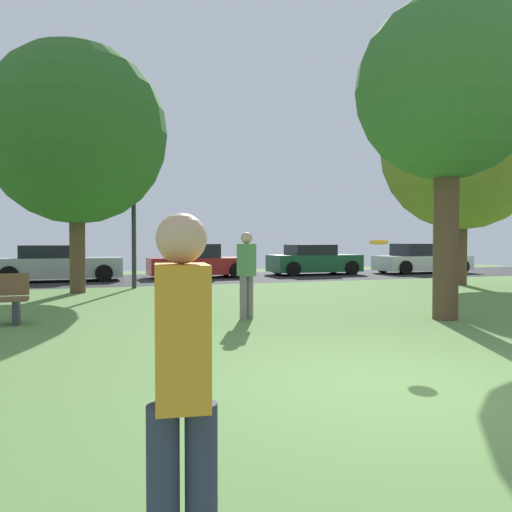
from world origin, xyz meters
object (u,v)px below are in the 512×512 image
(maple_tree_far, at_px, (447,90))
(parked_car_red, at_px, (197,262))
(parked_car_silver, at_px, (57,265))
(oak_tree_left, at_px, (76,134))
(oak_tree_right, at_px, (462,149))
(street_lamp_post, at_px, (134,218))
(parked_car_white, at_px, (421,260))
(person_bystander, at_px, (182,385))
(parked_car_green, at_px, (314,261))
(person_thrower, at_px, (246,271))
(frisbee_disc, at_px, (379,242))

(maple_tree_far, xyz_separation_m, parked_car_red, (-1.96, 12.65, -3.69))
(parked_car_silver, relative_size, parked_car_red, 1.12)
(oak_tree_left, xyz_separation_m, oak_tree_right, (12.46, -1.47, 0.07))
(street_lamp_post, bearing_deg, oak_tree_left, -150.79)
(parked_car_red, bearing_deg, parked_car_white, -2.58)
(person_bystander, height_order, parked_car_green, person_bystander)
(parked_car_green, relative_size, parked_car_white, 0.89)
(street_lamp_post, bearing_deg, person_thrower, -79.37)
(oak_tree_left, distance_m, frisbee_disc, 10.46)
(oak_tree_left, xyz_separation_m, parked_car_red, (4.66, 5.00, -3.94))
(parked_car_silver, bearing_deg, maple_tree_far, -59.52)
(person_bystander, relative_size, frisbee_disc, 4.28)
(person_thrower, bearing_deg, person_bystander, -43.16)
(person_bystander, xyz_separation_m, frisbee_disc, (3.78, 4.33, 0.60))
(parked_car_silver, relative_size, parked_car_green, 1.12)
(parked_car_green, bearing_deg, oak_tree_right, -70.04)
(oak_tree_right, xyz_separation_m, parked_car_silver, (-13.18, 6.30, -4.01))
(parked_car_red, xyz_separation_m, street_lamp_post, (-2.96, -4.06, 1.62))
(parked_car_silver, height_order, parked_car_white, parked_car_white)
(parked_car_silver, bearing_deg, person_bystander, -86.35)
(frisbee_disc, relative_size, parked_car_red, 0.09)
(person_thrower, relative_size, parked_car_red, 0.41)
(oak_tree_right, xyz_separation_m, parked_car_red, (-7.80, 6.47, -4.01))
(frisbee_disc, bearing_deg, parked_car_red, 88.18)
(maple_tree_far, xyz_separation_m, oak_tree_left, (-6.61, 7.64, 0.25))
(parked_car_green, bearing_deg, frisbee_disc, -112.37)
(oak_tree_left, bearing_deg, parked_car_green, 27.09)
(person_thrower, height_order, parked_car_silver, person_thrower)
(parked_car_silver, relative_size, parked_car_white, 1.00)
(person_bystander, height_order, frisbee_disc, person_bystander)
(parked_car_red, xyz_separation_m, parked_car_white, (10.77, -0.49, 0.00))
(oak_tree_right, height_order, person_bystander, oak_tree_right)
(maple_tree_far, height_order, frisbee_disc, maple_tree_far)
(maple_tree_far, relative_size, parked_car_silver, 1.34)
(parked_car_silver, height_order, parked_car_red, parked_car_red)
(parked_car_silver, height_order, parked_car_green, parked_car_green)
(oak_tree_left, xyz_separation_m, street_lamp_post, (1.70, 0.95, -2.33))
(person_bystander, relative_size, parked_car_white, 0.35)
(person_thrower, height_order, frisbee_disc, person_thrower)
(frisbee_disc, bearing_deg, maple_tree_far, 30.54)
(frisbee_disc, distance_m, street_lamp_post, 10.35)
(frisbee_disc, bearing_deg, parked_car_silver, 109.57)
(frisbee_disc, height_order, parked_car_silver, frisbee_disc)
(person_bystander, xyz_separation_m, parked_car_white, (14.99, 17.91, -0.24))
(person_thrower, height_order, parked_car_green, person_thrower)
(maple_tree_far, relative_size, oak_tree_right, 0.82)
(person_bystander, xyz_separation_m, street_lamp_post, (1.26, 14.34, 1.38))
(oak_tree_left, bearing_deg, parked_car_white, 16.32)
(person_thrower, distance_m, parked_car_red, 11.44)
(oak_tree_left, xyz_separation_m, person_thrower, (3.06, -6.32, -3.66))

